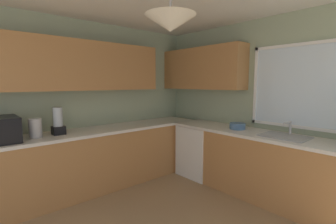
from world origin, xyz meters
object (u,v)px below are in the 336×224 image
at_px(dishwasher, 200,150).
at_px(kettle, 35,128).
at_px(bowl, 238,126).
at_px(blender_appliance, 58,122).
at_px(microwave, 0,130).
at_px(sink_assembly, 285,136).

bearing_deg(dishwasher, kettle, -105.27).
distance_m(dishwasher, kettle, 2.50).
relative_size(bowl, blender_appliance, 0.63).
bearing_deg(kettle, dishwasher, 74.73).
relative_size(dishwasher, kettle, 3.50).
relative_size(microwave, kettle, 2.00).
bearing_deg(sink_assembly, dishwasher, -178.44).
relative_size(sink_assembly, bowl, 2.44).
relative_size(dishwasher, microwave, 1.74).
relative_size(dishwasher, sink_assembly, 1.53).
bearing_deg(blender_appliance, microwave, -90.00).
relative_size(kettle, blender_appliance, 0.67).
distance_m(kettle, sink_assembly, 3.11).
xyz_separation_m(dishwasher, blender_appliance, (-0.66, -2.07, 0.63)).
bearing_deg(sink_assembly, blender_appliance, -133.83).
bearing_deg(kettle, blender_appliance, 94.15).
height_order(sink_assembly, blender_appliance, blender_appliance).
bearing_deg(dishwasher, microwave, -103.74).
distance_m(microwave, bowl, 3.04).
bearing_deg(dishwasher, sink_assembly, 1.56).
xyz_separation_m(bowl, blender_appliance, (-1.34, -2.10, 0.12)).
height_order(bowl, blender_appliance, blender_appliance).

